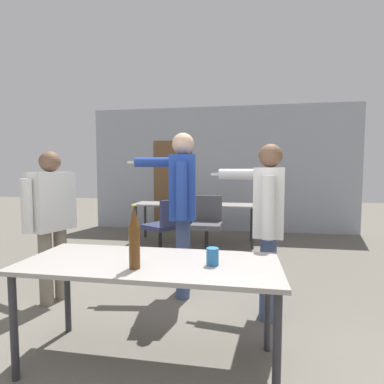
{
  "coord_description": "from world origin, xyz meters",
  "views": [
    {
      "loc": [
        0.48,
        -1.5,
        1.38
      ],
      "look_at": [
        -0.15,
        2.27,
        1.1
      ],
      "focal_mm": 28.0,
      "sensor_mm": 36.0,
      "label": 1
    }
  ],
  "objects_px": {
    "office_chair_far_left": "(207,227)",
    "beer_bottle": "(134,239)",
    "person_near_casual": "(268,215)",
    "drink_cup": "(213,257)",
    "person_right_polo": "(182,199)",
    "office_chair_near_pushed": "(163,229)",
    "person_left_plaid": "(51,213)"
  },
  "relations": [
    {
      "from": "beer_bottle",
      "to": "office_chair_near_pushed",
      "type": "bearing_deg",
      "value": 101.47
    },
    {
      "from": "person_near_casual",
      "to": "office_chair_near_pushed",
      "type": "relative_size",
      "value": 1.78
    },
    {
      "from": "office_chair_far_left",
      "to": "drink_cup",
      "type": "bearing_deg",
      "value": 98.7
    },
    {
      "from": "beer_bottle",
      "to": "office_chair_far_left",
      "type": "bearing_deg",
      "value": 87.46
    },
    {
      "from": "office_chair_far_left",
      "to": "office_chair_near_pushed",
      "type": "distance_m",
      "value": 0.72
    },
    {
      "from": "person_near_casual",
      "to": "office_chair_far_left",
      "type": "bearing_deg",
      "value": 29.87
    },
    {
      "from": "person_left_plaid",
      "to": "beer_bottle",
      "type": "bearing_deg",
      "value": -110.0
    },
    {
      "from": "person_right_polo",
      "to": "beer_bottle",
      "type": "height_order",
      "value": "person_right_polo"
    },
    {
      "from": "person_left_plaid",
      "to": "drink_cup",
      "type": "relative_size",
      "value": 13.61
    },
    {
      "from": "person_left_plaid",
      "to": "beer_bottle",
      "type": "distance_m",
      "value": 1.62
    },
    {
      "from": "person_near_casual",
      "to": "person_left_plaid",
      "type": "xyz_separation_m",
      "value": [
        -2.19,
        -0.05,
        -0.03
      ]
    },
    {
      "from": "person_left_plaid",
      "to": "office_chair_far_left",
      "type": "height_order",
      "value": "person_left_plaid"
    },
    {
      "from": "beer_bottle",
      "to": "person_left_plaid",
      "type": "bearing_deg",
      "value": 142.23
    },
    {
      "from": "office_chair_far_left",
      "to": "drink_cup",
      "type": "distance_m",
      "value": 2.85
    },
    {
      "from": "person_right_polo",
      "to": "office_chair_far_left",
      "type": "distance_m",
      "value": 1.69
    },
    {
      "from": "office_chair_far_left",
      "to": "beer_bottle",
      "type": "xyz_separation_m",
      "value": [
        -0.13,
        -2.96,
        0.49
      ]
    },
    {
      "from": "person_right_polo",
      "to": "person_left_plaid",
      "type": "relative_size",
      "value": 1.13
    },
    {
      "from": "beer_bottle",
      "to": "drink_cup",
      "type": "xyz_separation_m",
      "value": [
        0.49,
        0.15,
        -0.14
      ]
    },
    {
      "from": "person_near_casual",
      "to": "beer_bottle",
      "type": "distance_m",
      "value": 1.38
    },
    {
      "from": "office_chair_near_pushed",
      "to": "person_right_polo",
      "type": "bearing_deg",
      "value": -126.18
    },
    {
      "from": "person_near_casual",
      "to": "beer_bottle",
      "type": "height_order",
      "value": "person_near_casual"
    },
    {
      "from": "person_near_casual",
      "to": "beer_bottle",
      "type": "xyz_separation_m",
      "value": [
        -0.92,
        -1.04,
        -0.02
      ]
    },
    {
      "from": "person_left_plaid",
      "to": "office_chair_near_pushed",
      "type": "bearing_deg",
      "value": -2.31
    },
    {
      "from": "office_chair_near_pushed",
      "to": "beer_bottle",
      "type": "xyz_separation_m",
      "value": [
        0.59,
        -2.88,
        0.52
      ]
    },
    {
      "from": "person_near_casual",
      "to": "drink_cup",
      "type": "distance_m",
      "value": 1.0
    },
    {
      "from": "office_chair_far_left",
      "to": "office_chair_near_pushed",
      "type": "relative_size",
      "value": 1.05
    },
    {
      "from": "drink_cup",
      "to": "person_near_casual",
      "type": "bearing_deg",
      "value": 64.17
    },
    {
      "from": "beer_bottle",
      "to": "drink_cup",
      "type": "bearing_deg",
      "value": 17.16
    },
    {
      "from": "person_near_casual",
      "to": "office_chair_far_left",
      "type": "height_order",
      "value": "person_near_casual"
    },
    {
      "from": "office_chair_far_left",
      "to": "beer_bottle",
      "type": "distance_m",
      "value": 3.0
    },
    {
      "from": "person_right_polo",
      "to": "office_chair_far_left",
      "type": "bearing_deg",
      "value": -11.54
    },
    {
      "from": "person_left_plaid",
      "to": "beer_bottle",
      "type": "relative_size",
      "value": 3.8
    }
  ]
}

